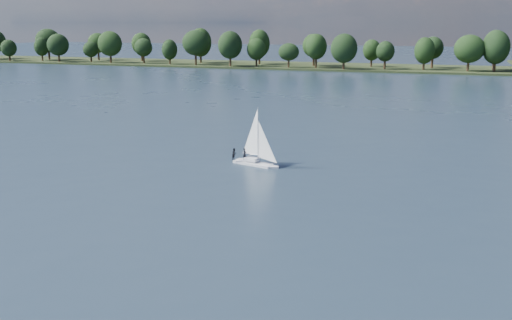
{
  "coord_description": "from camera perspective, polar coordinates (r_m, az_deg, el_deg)",
  "views": [
    {
      "loc": [
        21.93,
        -23.91,
        18.03
      ],
      "look_at": [
        1.82,
        37.23,
        2.5
      ],
      "focal_mm": 40.0,
      "sensor_mm": 36.0,
      "label": 1
    }
  ],
  "objects": [
    {
      "name": "treeline",
      "position": [
        233.94,
        10.69,
        10.89
      ],
      "size": [
        562.16,
        73.58,
        17.13
      ],
      "color": "black",
      "rests_on": "ground"
    },
    {
      "name": "ground",
      "position": [
        127.12,
        8.12,
        5.28
      ],
      "size": [
        700.0,
        700.0,
        0.0
      ],
      "primitive_type": "plane",
      "color": "#233342",
      "rests_on": "ground"
    },
    {
      "name": "pontoon",
      "position": [
        291.9,
        -23.24,
        8.95
      ],
      "size": [
        4.14,
        2.29,
        0.5
      ],
      "primitive_type": "cube",
      "rotation": [
        0.0,
        0.0,
        -0.07
      ],
      "color": "#585B5E",
      "rests_on": "ground"
    },
    {
      "name": "far_shore",
      "position": [
        237.61,
        13.02,
        8.87
      ],
      "size": [
        660.0,
        40.0,
        1.5
      ],
      "primitive_type": "cube",
      "color": "black",
      "rests_on": "ground"
    },
    {
      "name": "sailboat",
      "position": [
        73.76,
        -0.23,
        1.21
      ],
      "size": [
        6.32,
        3.39,
        8.01
      ],
      "rotation": [
        0.0,
        0.0,
        -0.29
      ],
      "color": "silver",
      "rests_on": "ground"
    }
  ]
}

